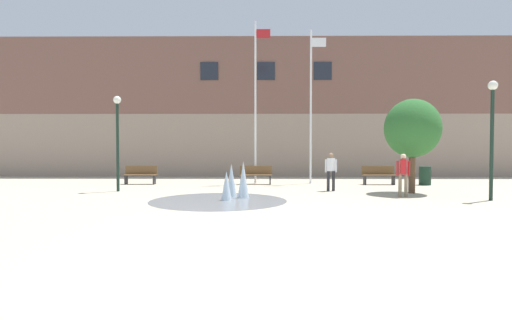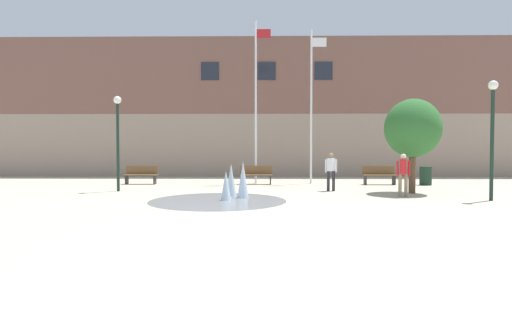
{
  "view_description": "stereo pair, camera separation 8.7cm",
  "coord_description": "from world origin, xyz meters",
  "views": [
    {
      "loc": [
        -0.39,
        -8.47,
        1.81
      ],
      "look_at": [
        -0.54,
        8.1,
        1.3
      ],
      "focal_mm": 28.0,
      "sensor_mm": 36.0,
      "label": 1
    },
    {
      "loc": [
        -0.3,
        -8.47,
        1.81
      ],
      "look_at": [
        -0.54,
        8.1,
        1.3
      ],
      "focal_mm": 28.0,
      "sensor_mm": 36.0,
      "label": 2
    }
  ],
  "objects": [
    {
      "name": "flagpole_left",
      "position": [
        -0.57,
        11.72,
        4.33
      ],
      "size": [
        0.8,
        0.1,
        8.16
      ],
      "color": "silver",
      "rests_on": "ground"
    },
    {
      "name": "lamp_post_right_lane",
      "position": [
        7.55,
        5.24,
        2.66
      ],
      "size": [
        0.32,
        0.32,
        4.09
      ],
      "color": "#192D23",
      "rests_on": "ground"
    },
    {
      "name": "ground_plane",
      "position": [
        0.0,
        0.0,
        0.0
      ],
      "size": [
        100.0,
        100.0,
        0.0
      ],
      "primitive_type": "plane",
      "color": "#BCB299"
    },
    {
      "name": "library_building",
      "position": [
        0.0,
        19.3,
        4.35
      ],
      "size": [
        36.0,
        6.05,
        8.69
      ],
      "color": "gray",
      "rests_on": "ground"
    },
    {
      "name": "trash_can",
      "position": [
        7.65,
        10.93,
        0.45
      ],
      "size": [
        0.56,
        0.56,
        0.9
      ],
      "primitive_type": "cylinder",
      "color": "#193323",
      "rests_on": "ground"
    },
    {
      "name": "park_bench_near_trashcan",
      "position": [
        5.47,
        11.15,
        0.48
      ],
      "size": [
        1.6,
        0.44,
        0.91
      ],
      "color": "#28282D",
      "rests_on": "ground"
    },
    {
      "name": "park_bench_under_left_flagpole",
      "position": [
        -0.57,
        11.22,
        0.48
      ],
      "size": [
        1.6,
        0.44,
        0.91
      ],
      "color": "#28282D",
      "rests_on": "ground"
    },
    {
      "name": "flagpole_right",
      "position": [
        2.22,
        11.72,
        4.11
      ],
      "size": [
        0.8,
        0.1,
        7.72
      ],
      "color": "silver",
      "rests_on": "ground"
    },
    {
      "name": "teen_by_trashcan",
      "position": [
        4.88,
        6.18,
        0.93
      ],
      "size": [
        0.5,
        0.38,
        1.59
      ],
      "rotation": [
        0.0,
        0.0,
        1.31
      ],
      "color": "#89755B",
      "rests_on": "ground"
    },
    {
      "name": "lamp_post_left_lane",
      "position": [
        -6.27,
        7.97,
        2.57
      ],
      "size": [
        0.32,
        0.32,
        3.94
      ],
      "color": "#192D23",
      "rests_on": "ground"
    },
    {
      "name": "park_bench_far_left",
      "position": [
        -6.31,
        11.25,
        0.48
      ],
      "size": [
        1.6,
        0.44,
        0.91
      ],
      "color": "#28282D",
      "rests_on": "ground"
    },
    {
      "name": "splash_fountain",
      "position": [
        -1.4,
        5.65,
        0.47
      ],
      "size": [
        4.68,
        4.68,
        1.33
      ],
      "color": "gray",
      "rests_on": "ground"
    },
    {
      "name": "adult_watching",
      "position": [
        2.59,
        8.17,
        0.93
      ],
      "size": [
        0.5,
        0.39,
        1.59
      ],
      "rotation": [
        0.0,
        0.0,
        -2.19
      ],
      "color": "#28282D",
      "rests_on": "ground"
    },
    {
      "name": "street_tree_near_building",
      "position": [
        5.67,
        7.41,
        2.57
      ],
      "size": [
        2.18,
        2.18,
        3.74
      ],
      "color": "brown",
      "rests_on": "ground"
    }
  ]
}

